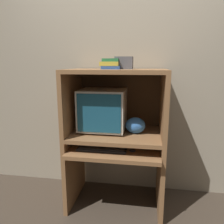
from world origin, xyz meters
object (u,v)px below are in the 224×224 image
object	(u,v)px
crt_monitor	(103,110)
snack_bag	(135,125)
storage_box	(124,63)
keyboard	(102,149)
book_stack	(110,64)
mouse	(132,151)

from	to	relation	value
crt_monitor	snack_bag	xyz separation A→B (m)	(0.33, -0.05, -0.14)
crt_monitor	storage_box	world-z (taller)	storage_box
keyboard	snack_bag	world-z (taller)	snack_bag
keyboard	storage_box	size ratio (longest dim) A/B	2.84
book_stack	snack_bag	bearing A→B (deg)	10.83
crt_monitor	keyboard	size ratio (longest dim) A/B	0.97
snack_bag	storage_box	distance (m)	0.61
snack_bag	book_stack	bearing A→B (deg)	-169.17
mouse	book_stack	size ratio (longest dim) A/B	0.33
storage_box	crt_monitor	bearing A→B (deg)	172.49
crt_monitor	keyboard	world-z (taller)	crt_monitor
mouse	storage_box	distance (m)	0.81
crt_monitor	keyboard	bearing A→B (deg)	-81.29
keyboard	mouse	size ratio (longest dim) A/B	7.66
mouse	snack_bag	xyz separation A→B (m)	(0.01, 0.18, 0.19)
keyboard	snack_bag	bearing A→B (deg)	29.96
book_stack	keyboard	bearing A→B (deg)	-115.34
keyboard	book_stack	distance (m)	0.79
keyboard	book_stack	bearing A→B (deg)	64.66
storage_box	snack_bag	bearing A→B (deg)	-8.57
storage_box	keyboard	bearing A→B (deg)	-133.02
keyboard	mouse	distance (m)	0.28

